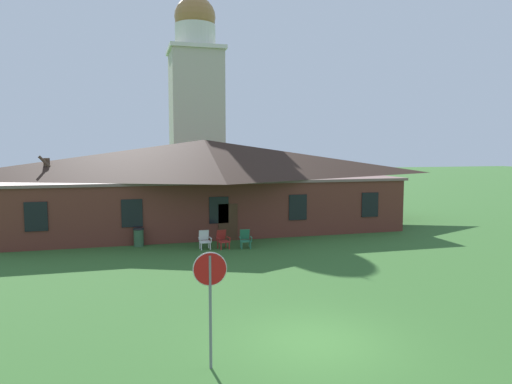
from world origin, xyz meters
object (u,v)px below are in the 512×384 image
Objects in this scene: lawn_chair_by_porch at (204,239)px; lawn_chair_near_door at (223,239)px; lawn_chair_left_end at (245,238)px; trash_bin at (139,237)px; stop_sign at (210,286)px.

lawn_chair_by_porch is 1.00× the size of lawn_chair_near_door.
lawn_chair_left_end is 0.98× the size of trash_bin.
lawn_chair_by_porch is at bearing 170.92° from lawn_chair_left_end.
stop_sign is 13.29m from lawn_chair_by_porch.
stop_sign is at bearing -84.56° from trash_bin.
trash_bin is at bearing 158.42° from lawn_chair_near_door.
lawn_chair_left_end is at bearing -9.08° from lawn_chair_by_porch.
lawn_chair_by_porch is 0.98× the size of trash_bin.
lawn_chair_by_porch is (1.90, 13.07, -1.51)m from stop_sign.
lawn_chair_by_porch is 1.00× the size of lawn_chair_left_end.
lawn_chair_by_porch and lawn_chair_near_door have the same top height.
trash_bin is (-1.39, 14.56, -1.51)m from stop_sign.
stop_sign reaches higher than lawn_chair_left_end.
lawn_chair_by_porch is 3.61m from trash_bin.
trash_bin reaches higher than lawn_chair_left_end.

